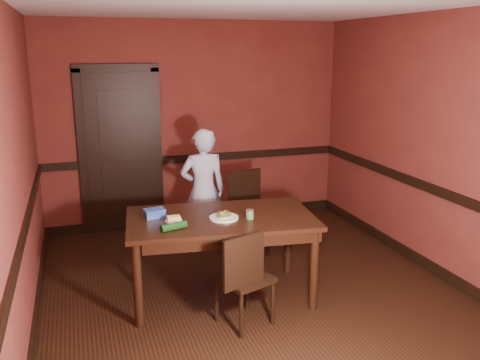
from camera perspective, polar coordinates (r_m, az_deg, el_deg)
floor at (r=5.14m, az=1.24°, el=-12.34°), size 4.00×4.50×0.01m
ceiling at (r=4.61m, az=1.43°, el=19.19°), size 4.00×4.50×0.01m
wall_back at (r=6.83m, az=-4.98°, el=6.22°), size 4.00×0.02×2.70m
wall_front at (r=2.76m, az=17.13°, el=-6.73°), size 4.00×0.02×2.70m
wall_left at (r=4.46m, az=-23.68°, el=0.69°), size 0.02×4.50×2.70m
wall_right at (r=5.67m, az=20.80°, el=3.66°), size 0.02×4.50×2.70m
dado_back at (r=6.89m, az=-4.87°, el=2.49°), size 4.00×0.03×0.10m
dado_left at (r=4.58m, az=-22.93°, el=-4.77°), size 0.03×4.50×0.10m
dado_right at (r=5.76m, az=20.29°, el=-0.75°), size 0.03×4.50×0.10m
baseboard_back at (r=7.11m, az=-4.73°, el=-4.14°), size 4.00×0.03×0.12m
baseboard_left at (r=4.91m, az=-21.95°, el=-14.09°), size 0.03×4.50×0.12m
baseboard_right at (r=6.02m, az=19.59°, el=-8.49°), size 0.03×4.50×0.12m
door at (r=6.68m, az=-13.26°, el=3.46°), size 1.05×0.07×2.20m
dining_table at (r=4.88m, az=-2.11°, el=-8.62°), size 1.83×1.17×0.81m
chair_far at (r=5.84m, az=0.59°, el=-3.94°), size 0.55×0.55×0.95m
chair_near at (r=4.42m, az=0.50°, el=-10.76°), size 0.52×0.52×0.87m
person at (r=5.91m, az=-4.15°, el=-1.21°), size 0.54×0.37×1.46m
sandwich_plate at (r=4.67m, az=-1.83°, el=-4.13°), size 0.27×0.27×0.07m
sauce_jar at (r=4.66m, az=1.11°, el=-3.85°), size 0.07×0.07×0.09m
cheese_saucer at (r=4.64m, az=-7.46°, el=-4.40°), size 0.16×0.16×0.05m
food_tub at (r=4.77m, az=-9.57°, el=-3.69°), size 0.21×0.15×0.08m
wrapped_veg at (r=4.42m, az=-7.46°, el=-5.19°), size 0.24×0.13×0.07m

